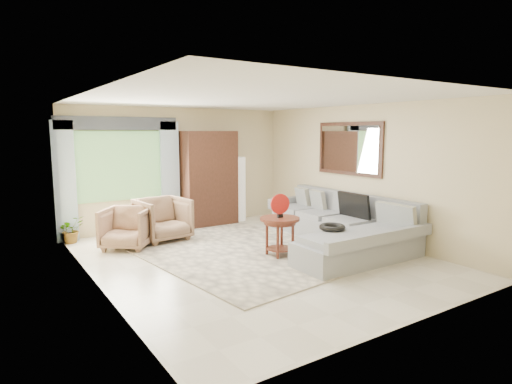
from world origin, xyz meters
TOP-DOWN VIEW (x-y plane):
  - ground at (0.00, 0.00)m, footprint 6.00×6.00m
  - area_rug at (-0.03, 0.45)m, footprint 3.46×4.34m
  - sectional_sofa at (1.78, -0.18)m, footprint 2.30×3.46m
  - tv_screen at (2.05, -0.22)m, footprint 0.14×0.74m
  - garden_hose at (1.00, -0.77)m, footprint 0.43×0.43m
  - coffee_table at (0.41, -0.14)m, footprint 0.66×0.66m
  - red_disc at (0.41, -0.14)m, footprint 0.34×0.09m
  - armchair_left at (-1.59, 1.77)m, footprint 1.13×1.13m
  - armchair_right at (-0.84, 1.96)m, footprint 0.98×1.00m
  - potted_plant at (-2.36, 2.74)m, footprint 0.57×0.54m
  - armoire at (0.55, 2.72)m, footprint 1.20×0.55m
  - floor_lamp at (1.35, 2.78)m, footprint 0.24×0.24m
  - window at (-1.35, 2.97)m, footprint 1.80×0.04m
  - curtain_left at (-2.40, 2.88)m, footprint 0.40×0.08m
  - curtain_right at (-0.30, 2.88)m, footprint 0.40×0.08m
  - valance at (-1.35, 2.90)m, footprint 2.40×0.12m
  - wall_mirror at (2.46, 0.35)m, footprint 0.05×1.70m

SIDE VIEW (x-z plane):
  - ground at x=0.00m, z-range 0.00..0.00m
  - area_rug at x=-0.03m, z-range 0.00..0.02m
  - potted_plant at x=-2.36m, z-range 0.00..0.51m
  - sectional_sofa at x=1.78m, z-range -0.17..0.73m
  - coffee_table at x=0.41m, z-range 0.02..0.68m
  - armchair_left at x=-1.59m, z-range 0.00..0.75m
  - armchair_right at x=-0.84m, z-range 0.00..0.83m
  - garden_hose at x=1.00m, z-range 0.50..0.59m
  - tv_screen at x=2.05m, z-range 0.48..0.96m
  - floor_lamp at x=1.35m, z-range 0.00..1.50m
  - red_disc at x=0.41m, z-range 0.72..1.06m
  - armoire at x=0.55m, z-range 0.00..2.10m
  - curtain_left at x=-2.40m, z-range 0.00..2.30m
  - curtain_right at x=-0.30m, z-range 0.00..2.30m
  - window at x=-1.35m, z-range 0.70..2.10m
  - wall_mirror at x=2.46m, z-range 1.22..2.27m
  - valance at x=-1.35m, z-range 2.12..2.38m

